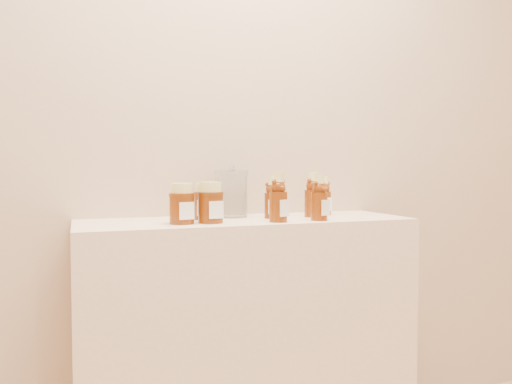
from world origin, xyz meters
name	(u,v)px	position (x,y,z in m)	size (l,w,h in m)	color
wall_back	(231,102)	(0.00, 1.75, 1.35)	(3.50, 0.02, 2.70)	tan
display_table	(247,341)	(0.00, 1.55, 0.45)	(1.20, 0.40, 0.90)	beige
bear_bottle_back_left	(272,195)	(0.10, 1.55, 0.99)	(0.06, 0.06, 0.18)	#552006
bear_bottle_back_mid	(313,192)	(0.26, 1.55, 1.00)	(0.07, 0.07, 0.19)	#552006
bear_bottle_back_right	(324,193)	(0.35, 1.62, 0.99)	(0.06, 0.06, 0.17)	#552006
bear_bottle_front_left	(278,194)	(0.07, 1.42, 1.00)	(0.07, 0.07, 0.19)	#552006
bear_bottle_front_right	(319,194)	(0.23, 1.42, 0.99)	(0.06, 0.06, 0.18)	#552006
honey_jar_left	(182,203)	(-0.25, 1.48, 0.97)	(0.09, 0.09, 0.14)	#552006
honey_jar_back	(205,201)	(-0.14, 1.60, 0.97)	(0.08, 0.08, 0.13)	#552006
honey_jar_front	(211,202)	(-0.16, 1.47, 0.97)	(0.09, 0.09, 0.14)	#552006
glass_canister	(231,191)	(-0.03, 1.65, 1.00)	(0.13, 0.13, 0.19)	white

